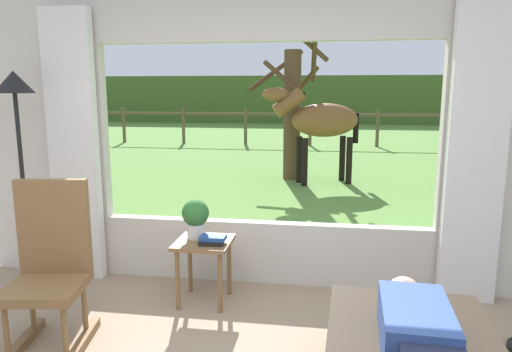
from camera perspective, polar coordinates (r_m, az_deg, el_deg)
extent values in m
cube|color=beige|center=(4.77, -23.94, 4.31)|extent=(1.15, 0.12, 2.55)
cube|color=beige|center=(4.29, 0.95, -9.13)|extent=(2.90, 0.12, 0.55)
cube|color=beige|center=(4.08, 1.04, 19.09)|extent=(2.90, 0.12, 0.45)
cube|color=silver|center=(4.49, -21.21, 3.21)|extent=(0.44, 0.10, 2.40)
cube|color=silver|center=(4.06, 25.07, 2.24)|extent=(0.44, 0.10, 2.40)
cube|color=#568438|center=(15.01, 6.61, 3.86)|extent=(36.00, 21.68, 0.02)
cube|color=#466028|center=(24.75, 7.56, 9.16)|extent=(36.00, 2.00, 2.40)
cube|color=#334C8C|center=(2.63, 18.76, -16.83)|extent=(0.37, 0.62, 0.22)
sphere|color=tan|center=(2.97, 17.45, -13.44)|extent=(0.20, 0.20, 0.20)
cube|color=brown|center=(3.43, -24.20, -12.29)|extent=(0.56, 0.56, 0.06)
cube|color=brown|center=(3.50, -23.29, -5.85)|extent=(0.48, 0.14, 0.68)
cube|color=brown|center=(3.68, -26.72, -17.95)|extent=(0.18, 0.68, 0.06)
cube|color=brown|center=(3.53, -20.52, -18.70)|extent=(0.18, 0.68, 0.06)
cylinder|color=brown|center=(3.43, -28.02, -16.30)|extent=(0.04, 0.04, 0.38)
cylinder|color=brown|center=(3.29, -22.17, -16.99)|extent=(0.04, 0.04, 0.38)
cylinder|color=brown|center=(3.72, -25.49, -13.96)|extent=(0.04, 0.04, 0.38)
cylinder|color=brown|center=(3.60, -20.08, -14.45)|extent=(0.04, 0.04, 0.38)
cube|color=brown|center=(3.82, -6.36, -8.00)|extent=(0.44, 0.44, 0.03)
cylinder|color=brown|center=(3.81, -9.48, -12.33)|extent=(0.04, 0.04, 0.49)
cylinder|color=brown|center=(3.72, -4.38, -12.77)|extent=(0.04, 0.04, 0.49)
cylinder|color=brown|center=(4.11, -7.99, -10.55)|extent=(0.04, 0.04, 0.49)
cylinder|color=brown|center=(4.03, -3.27, -10.90)|extent=(0.04, 0.04, 0.49)
cylinder|color=silver|center=(3.88, -7.30, -6.60)|extent=(0.14, 0.14, 0.12)
sphere|color=#2D6B2D|center=(3.84, -7.35, -4.45)|extent=(0.22, 0.22, 0.22)
cube|color=black|center=(3.73, -5.40, -7.95)|extent=(0.19, 0.15, 0.03)
cube|color=#23478C|center=(3.73, -5.21, -7.44)|extent=(0.20, 0.14, 0.03)
cylinder|color=black|center=(4.68, -25.47, -11.88)|extent=(0.28, 0.28, 0.03)
cylinder|color=black|center=(4.44, -26.30, -1.95)|extent=(0.04, 0.04, 1.68)
cone|color=black|center=(4.36, -27.30, 10.10)|extent=(0.32, 0.32, 0.18)
ellipsoid|color=brown|center=(8.57, 8.37, 6.71)|extent=(1.36, 0.97, 0.60)
cylinder|color=brown|center=(8.34, 3.99, 8.85)|extent=(0.65, 0.46, 0.53)
ellipsoid|color=brown|center=(8.27, 2.38, 9.88)|extent=(0.52, 0.36, 0.24)
cube|color=black|center=(8.36, 4.52, 9.03)|extent=(0.43, 0.23, 0.32)
cylinder|color=black|center=(8.81, 12.02, 5.71)|extent=(0.13, 0.13, 0.55)
cylinder|color=black|center=(8.36, 5.92, 1.67)|extent=(0.11, 0.11, 0.85)
cylinder|color=black|center=(8.66, 5.26, 1.99)|extent=(0.11, 0.11, 0.85)
cylinder|color=black|center=(8.65, 11.22, 1.83)|extent=(0.11, 0.11, 0.85)
cylinder|color=black|center=(8.94, 10.41, 2.13)|extent=(0.11, 0.11, 0.85)
cylinder|color=#4C3823|center=(8.98, 4.39, 7.32)|extent=(0.32, 0.32, 2.41)
cylinder|color=#47331E|center=(8.66, 3.37, 11.71)|extent=(0.81, 0.41, 0.68)
cylinder|color=#47331E|center=(9.30, 5.37, 10.61)|extent=(0.76, 0.34, 0.83)
cylinder|color=#47331E|center=(9.38, 2.48, 12.68)|extent=(1.01, 0.95, 0.84)
cylinder|color=#47331E|center=(8.70, 6.22, 15.80)|extent=(0.80, 0.77, 0.65)
cylinder|color=#47331E|center=(8.98, 7.04, 13.74)|extent=(0.15, 0.92, 0.78)
cylinder|color=brown|center=(16.80, -21.98, 5.79)|extent=(0.10, 0.10, 1.10)
cylinder|color=brown|center=(15.88, -15.73, 5.93)|extent=(0.10, 0.10, 1.10)
cylinder|color=brown|center=(15.16, -8.79, 6.00)|extent=(0.10, 0.10, 1.10)
cylinder|color=brown|center=(14.69, -1.28, 5.98)|extent=(0.10, 0.10, 1.10)
cylinder|color=brown|center=(14.48, 6.58, 5.85)|extent=(0.10, 0.10, 1.10)
cylinder|color=brown|center=(14.54, 14.52, 5.60)|extent=(0.10, 0.10, 1.10)
cylinder|color=brown|center=(14.87, 22.24, 5.27)|extent=(0.10, 0.10, 1.10)
cube|color=brown|center=(14.45, 6.61, 7.43)|extent=(16.00, 0.06, 0.08)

